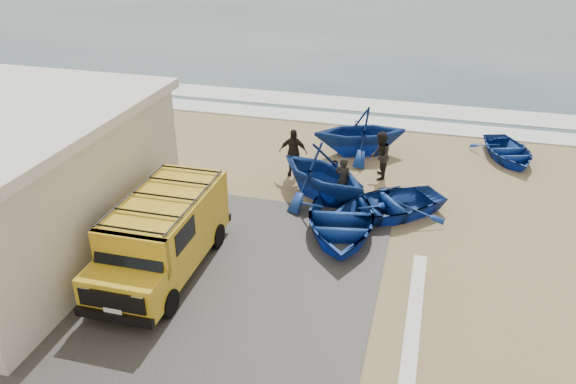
# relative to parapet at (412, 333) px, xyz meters

# --- Properties ---
(ground) EXTENTS (160.00, 160.00, 0.00)m
(ground) POSITION_rel_parapet_xyz_m (-5.00, 3.00, -0.28)
(ground) COLOR #9A8159
(slab) EXTENTS (12.00, 10.00, 0.05)m
(slab) POSITION_rel_parapet_xyz_m (-7.00, 1.00, -0.25)
(slab) COLOR #423F3C
(slab) RESTS_ON ground
(surf_line) EXTENTS (180.00, 1.60, 0.06)m
(surf_line) POSITION_rel_parapet_xyz_m (-5.00, 15.00, -0.25)
(surf_line) COLOR white
(surf_line) RESTS_ON ground
(surf_wash) EXTENTS (180.00, 2.20, 0.04)m
(surf_wash) POSITION_rel_parapet_xyz_m (-5.00, 17.50, -0.26)
(surf_wash) COLOR white
(surf_wash) RESTS_ON ground
(parapet) EXTENTS (0.35, 6.00, 0.55)m
(parapet) POSITION_rel_parapet_xyz_m (0.00, 0.00, 0.00)
(parapet) COLOR silver
(parapet) RESTS_ON ground
(van) EXTENTS (2.18, 5.31, 2.27)m
(van) POSITION_rel_parapet_xyz_m (-6.98, 1.23, 0.95)
(van) COLOR gold
(van) RESTS_ON ground
(boat_near_left) EXTENTS (3.99, 5.04, 0.94)m
(boat_near_left) POSITION_rel_parapet_xyz_m (-2.58, 4.60, 0.19)
(boat_near_left) COLOR #133895
(boat_near_left) RESTS_ON ground
(boat_near_right) EXTENTS (4.90, 4.67, 0.83)m
(boat_near_right) POSITION_rel_parapet_xyz_m (-1.27, 6.06, 0.14)
(boat_near_right) COLOR #133895
(boat_near_right) RESTS_ON ground
(boat_mid_left) EXTENTS (5.05, 4.90, 2.03)m
(boat_mid_left) POSITION_rel_parapet_xyz_m (-3.64, 6.72, 0.74)
(boat_mid_left) COLOR #133895
(boat_mid_left) RESTS_ON ground
(boat_far_left) EXTENTS (4.79, 4.49, 2.02)m
(boat_far_left) POSITION_rel_parapet_xyz_m (-2.95, 11.03, 0.74)
(boat_far_left) COLOR #133895
(boat_far_left) RESTS_ON ground
(boat_far_right) EXTENTS (3.36, 4.01, 0.71)m
(boat_far_right) POSITION_rel_parapet_xyz_m (3.02, 12.06, 0.08)
(boat_far_right) COLOR #133895
(boat_far_right) RESTS_ON ground
(fisherman_front) EXTENTS (0.67, 0.51, 1.65)m
(fisherman_front) POSITION_rel_parapet_xyz_m (-2.88, 6.70, 0.55)
(fisherman_front) COLOR black
(fisherman_front) RESTS_ON ground
(fisherman_middle) EXTENTS (0.75, 0.94, 1.85)m
(fisherman_middle) POSITION_rel_parapet_xyz_m (-1.87, 8.90, 0.65)
(fisherman_middle) COLOR black
(fisherman_middle) RESTS_ON ground
(fisherman_back) EXTENTS (1.12, 0.55, 1.85)m
(fisherman_back) POSITION_rel_parapet_xyz_m (-5.12, 8.36, 0.65)
(fisherman_back) COLOR black
(fisherman_back) RESTS_ON ground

